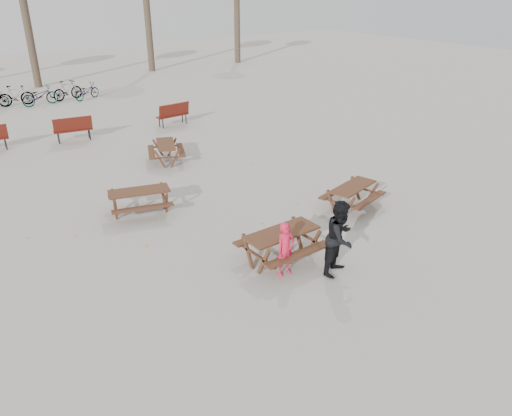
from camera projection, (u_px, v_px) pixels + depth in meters
ground at (281, 260)px, 11.83m from camera, size 80.00×80.00×0.00m
main_picnic_table at (282, 239)px, 11.58m from camera, size 1.80×1.45×0.78m
food_tray at (285, 234)px, 11.35m from camera, size 0.18×0.11×0.03m
bread_roll at (285, 233)px, 11.33m from camera, size 0.14×0.06×0.05m
soda_bottle at (285, 233)px, 11.29m from camera, size 0.07×0.07×0.17m
child at (285, 249)px, 11.03m from camera, size 0.47×0.31×1.28m
adult at (340, 238)px, 11.02m from camera, size 1.03×0.92×1.75m
picnic_table_east at (352, 197)px, 14.35m from camera, size 1.87×1.64×0.69m
picnic_table_north at (140, 202)px, 14.01m from camera, size 1.97×1.76×0.72m
picnic_table_far at (166, 153)px, 17.97m from camera, size 1.79×1.95×0.68m
park_bench_row at (42, 134)px, 19.50m from camera, size 11.96×1.61×1.03m
bicycle_row at (19, 98)px, 25.44m from camera, size 9.18×2.06×1.05m
fallen_leaves at (238, 218)px, 13.92m from camera, size 11.00×11.00×0.01m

